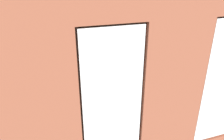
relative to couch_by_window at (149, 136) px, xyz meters
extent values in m
cube|color=#99663D|center=(0.06, -2.25, -0.38)|extent=(6.64, 6.56, 0.10)
cube|color=#9E5138|center=(0.06, 0.65, 1.35)|extent=(1.01, 0.16, 3.35)
cube|color=#9E5138|center=(2.27, 0.65, 1.35)|extent=(1.62, 0.16, 3.35)
cube|color=#38281E|center=(-0.90, 0.63, 1.38)|extent=(0.90, 0.04, 2.20)
cube|color=white|center=(1.01, 0.69, 1.38)|extent=(0.84, 0.03, 2.14)
cube|color=#38281E|center=(1.01, 0.63, 1.38)|extent=(0.90, 0.04, 2.20)
cube|color=black|center=(0.06, 0.56, 1.87)|extent=(0.40, 0.03, 0.58)
cube|color=#389360|center=(0.06, 0.55, 1.87)|extent=(0.34, 0.01, 0.52)
cube|color=black|center=(0.00, -0.05, -0.12)|extent=(1.87, 0.85, 0.42)
cube|color=black|center=(0.00, 0.28, 0.28)|extent=(1.87, 0.24, 0.38)
cube|color=black|center=(-0.82, -0.05, 0.19)|extent=(0.22, 0.85, 0.24)
cube|color=black|center=(0.82, -0.05, 0.19)|extent=(0.22, 0.85, 0.24)
cube|color=black|center=(-0.36, -0.09, 0.15)|extent=(0.66, 0.65, 0.12)
cube|color=black|center=(0.36, -0.09, 0.15)|extent=(0.66, 0.65, 0.12)
cube|color=black|center=(-2.21, -1.55, -0.12)|extent=(0.93, 2.09, 0.42)
cube|color=black|center=(-2.54, -1.54, 0.28)|extent=(0.32, 2.07, 0.38)
cube|color=black|center=(-2.25, -2.47, 0.19)|extent=(0.86, 0.25, 0.24)
cube|color=black|center=(-2.18, -0.63, 0.19)|extent=(0.86, 0.25, 0.24)
cube|color=black|center=(-2.19, -1.96, 0.15)|extent=(0.67, 0.77, 0.12)
cube|color=black|center=(-2.16, -1.14, 0.15)|extent=(0.67, 0.77, 0.12)
cube|color=#A87547|center=(0.47, -2.30, 0.07)|extent=(1.21, 0.78, 0.04)
cube|color=#A87547|center=(-0.07, -2.63, -0.14)|extent=(0.07, 0.07, 0.38)
cube|color=#A87547|center=(1.02, -2.63, -0.14)|extent=(0.07, 0.07, 0.38)
cube|color=#A87547|center=(-0.07, -1.97, -0.14)|extent=(0.07, 0.07, 0.38)
cube|color=#A87547|center=(1.02, -1.97, -0.14)|extent=(0.07, 0.07, 0.38)
cylinder|color=#B23D38|center=(0.14, -2.44, 0.13)|extent=(0.07, 0.07, 0.09)
cylinder|color=#B7333D|center=(0.63, -2.40, 0.13)|extent=(0.08, 0.08, 0.09)
cylinder|color=gray|center=(0.38, -2.19, 0.13)|extent=(0.11, 0.11, 0.09)
sphere|color=#1E5B28|center=(0.38, -2.19, 0.23)|extent=(0.13, 0.13, 0.13)
cube|color=black|center=(0.47, -2.30, 0.10)|extent=(0.18, 0.11, 0.02)
cube|color=black|center=(2.73, -2.01, -0.06)|extent=(1.26, 0.42, 0.55)
cube|color=black|center=(2.73, -2.01, 0.24)|extent=(0.42, 0.20, 0.05)
cube|color=black|center=(2.73, -2.01, 0.30)|extent=(0.06, 0.04, 0.06)
cube|color=black|center=(2.73, -2.01, 0.61)|extent=(0.96, 0.04, 0.57)
cube|color=black|center=(2.73, -2.03, 0.61)|extent=(0.91, 0.01, 0.52)
cylinder|color=olive|center=(0.52, -4.30, -0.19)|extent=(0.48, 0.48, 0.28)
ellipsoid|color=silver|center=(0.52, -4.30, 0.14)|extent=(1.07, 1.07, 0.43)
ellipsoid|color=navy|center=(0.60, -4.30, 0.24)|extent=(0.44, 0.44, 0.18)
cylinder|color=#47423D|center=(2.43, -4.48, -0.16)|extent=(0.35, 0.35, 0.34)
cylinder|color=brown|center=(2.43, -4.48, 0.29)|extent=(0.06, 0.06, 0.57)
cone|color=#1E5B28|center=(2.56, -4.50, 0.77)|extent=(0.39, 0.18, 0.45)
cone|color=#1E5B28|center=(2.43, -4.30, 0.72)|extent=(0.13, 0.45, 0.37)
cone|color=#1E5B28|center=(2.26, -4.49, 0.73)|extent=(0.44, 0.15, 0.40)
cone|color=#1E5B28|center=(2.44, -4.66, 0.74)|extent=(0.14, 0.43, 0.40)
cylinder|color=#9E5638|center=(-1.38, -0.05, -0.15)|extent=(0.36, 0.36, 0.37)
cylinder|color=brown|center=(-1.38, -0.05, 0.27)|extent=(0.06, 0.06, 0.48)
cone|color=#286B2D|center=(-1.17, -0.07, 0.75)|extent=(0.53, 0.18, 0.55)
cone|color=#286B2D|center=(-1.36, 0.13, 0.77)|extent=(0.18, 0.47, 0.59)
cone|color=#286B2D|center=(-1.59, 0.06, 0.73)|extent=(0.54, 0.37, 0.53)
cone|color=#286B2D|center=(-1.57, -0.21, 0.71)|extent=(0.51, 0.47, 0.50)
cone|color=#286B2D|center=(-1.30, -0.27, 0.73)|extent=(0.31, 0.56, 0.52)
cylinder|color=#47423D|center=(2.18, -0.93, -0.18)|extent=(0.29, 0.29, 0.31)
cylinder|color=brown|center=(2.18, -0.93, 0.13)|extent=(0.05, 0.05, 0.30)
cone|color=#1E5B28|center=(2.35, -0.96, 0.50)|extent=(0.47, 0.21, 0.51)
cone|color=#1E5B28|center=(2.31, -0.81, 0.49)|extent=(0.42, 0.42, 0.50)
cone|color=#1E5B28|center=(2.13, -0.78, 0.51)|extent=(0.25, 0.45, 0.53)
cone|color=#1E5B28|center=(2.04, -0.86, 0.51)|extent=(0.43, 0.32, 0.53)
cone|color=#1E5B28|center=(2.04, -1.00, 0.52)|extent=(0.43, 0.31, 0.54)
cone|color=#1E5B28|center=(2.11, -1.11, 0.48)|extent=(0.29, 0.49, 0.49)
cone|color=#1E5B28|center=(2.29, -1.12, 0.45)|extent=(0.38, 0.51, 0.44)
camera|label=1|loc=(1.82, 3.09, 3.02)|focal=35.00mm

